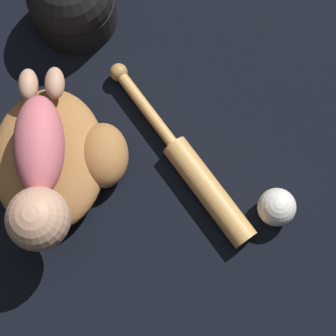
% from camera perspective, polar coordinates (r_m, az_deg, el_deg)
% --- Properties ---
extents(ground_plane, '(6.00, 6.00, 0.00)m').
position_cam_1_polar(ground_plane, '(1.18, -10.22, 2.81)').
color(ground_plane, black).
extents(baseball_glove, '(0.33, 0.31, 0.09)m').
position_cam_1_polar(baseball_glove, '(1.12, -11.10, 1.01)').
color(baseball_glove, '#A8703D').
rests_on(baseball_glove, ground).
extents(baby_figure, '(0.36, 0.16, 0.11)m').
position_cam_1_polar(baby_figure, '(1.02, -12.99, -0.53)').
color(baby_figure, '#D16670').
rests_on(baby_figure, baseball_glove).
extents(baseball_bat, '(0.43, 0.20, 0.05)m').
position_cam_1_polar(baseball_bat, '(1.11, 2.69, -0.41)').
color(baseball_bat, tan).
rests_on(baseball_bat, ground).
extents(baseball, '(0.08, 0.08, 0.08)m').
position_cam_1_polar(baseball, '(1.10, 10.98, -3.93)').
color(baseball, white).
rests_on(baseball, ground).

